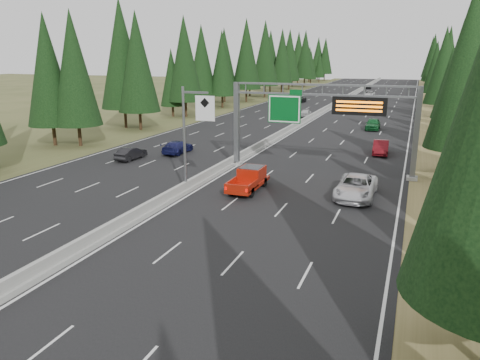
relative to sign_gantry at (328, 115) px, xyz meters
name	(u,v)px	position (x,y,z in m)	size (l,w,h in m)	color
road	(323,113)	(-8.92, 45.12, -5.23)	(32.00, 260.00, 0.08)	black
shoulder_right	(427,117)	(8.88, 45.12, -5.24)	(3.60, 260.00, 0.06)	olive
shoulder_left	(233,109)	(-26.72, 45.12, -5.24)	(3.60, 260.00, 0.06)	#3C4520
median_barrier	(323,111)	(-8.92, 45.12, -4.85)	(0.70, 260.00, 0.85)	gray
sign_gantry	(328,115)	(0.00, 0.00, 0.00)	(16.75, 0.98, 7.80)	slate
hov_sign_pole	(191,133)	(-8.33, -9.92, -0.54)	(2.80, 0.50, 8.00)	slate
tree_row_right	(466,63)	(12.96, 32.49, 3.91)	(12.13, 245.00, 18.86)	black
tree_row_left	(201,59)	(-30.99, 40.04, 4.35)	(12.37, 243.13, 18.64)	black
silver_minivan	(356,187)	(3.46, -6.69, -4.37)	(2.70, 5.86, 1.63)	silver
red_pickup	(250,177)	(-4.59, -7.35, -4.24)	(1.89, 5.28, 1.72)	black
car_ahead_green	(373,124)	(1.55, 27.34, -4.39)	(1.88, 4.68, 1.60)	#155F2A
car_ahead_dkred	(381,147)	(3.94, 10.12, -4.45)	(1.56, 4.46, 1.47)	#610D14
car_ahead_dkgrey	(373,105)	(-0.86, 54.51, -4.45)	(2.07, 5.10, 1.48)	black
car_ahead_white	(369,94)	(-4.33, 81.74, -4.46)	(2.43, 5.26, 1.46)	#BCBCBC
car_ahead_far	(369,87)	(-7.42, 111.06, -4.52)	(1.57, 3.90, 1.33)	black
car_onc_near	(131,153)	(-19.39, -1.42, -4.55)	(1.35, 3.86, 1.27)	black
car_onc_blue	(178,147)	(-16.49, 3.04, -4.51)	(1.90, 4.66, 1.35)	#16184D
car_onc_white	(306,113)	(-10.42, 37.70, -4.51)	(1.59, 3.96, 1.35)	#B9B9B9
car_onc_far	(298,99)	(-17.59, 61.84, -4.41)	(2.58, 5.58, 1.55)	black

